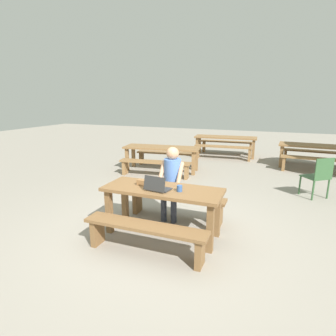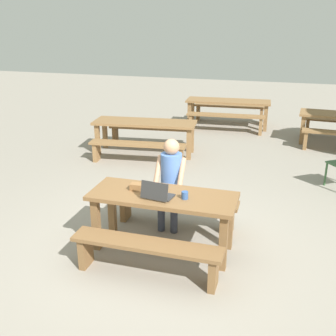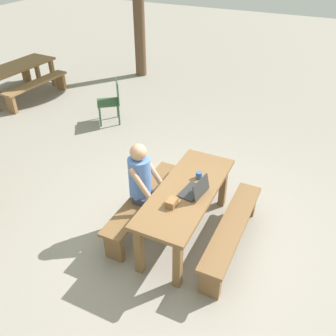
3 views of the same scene
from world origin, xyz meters
name	(u,v)px [view 1 (image 1 of 3)]	position (x,y,z in m)	size (l,w,h in m)	color
ground_plane	(163,234)	(0.00, 0.00, 0.00)	(30.00, 30.00, 0.00)	gray
picnic_table_front	(162,196)	(0.00, 0.00, 0.62)	(1.79, 0.68, 0.75)	brown
bench_near	(145,232)	(0.00, -0.62, 0.33)	(1.71, 0.30, 0.43)	brown
bench_far	(176,201)	(0.00, 0.62, 0.33)	(1.71, 0.30, 0.43)	brown
laptop	(157,187)	(-0.03, -0.12, 0.80)	(0.37, 0.30, 0.23)	#2D2D2D
small_pouch	(142,182)	(-0.35, 0.04, 0.79)	(0.15, 0.10, 0.08)	olive
coffee_mug	(180,188)	(0.29, -0.05, 0.79)	(0.08, 0.08, 0.09)	#335693
person_seated	(172,178)	(-0.07, 0.58, 0.73)	(0.40, 0.40, 1.26)	#333847
plastic_chair	(318,176)	(2.41, 2.67, 0.47)	(0.62, 0.62, 0.88)	#335933
picnic_table_mid	(162,150)	(-1.50, 3.58, 0.60)	(2.21, 0.92, 0.70)	olive
bench_mid_south	(155,165)	(-1.43, 2.93, 0.32)	(1.96, 0.51, 0.42)	olive
bench_mid_north	(168,155)	(-1.57, 4.23, 0.32)	(1.96, 0.51, 0.42)	olive
picnic_table_rear	(314,148)	(2.62, 5.45, 0.61)	(1.98, 0.84, 0.72)	olive
bench_rear_south	(314,162)	(2.58, 4.85, 0.33)	(1.76, 0.40, 0.44)	olive
bench_rear_north	(312,154)	(2.65, 6.06, 0.33)	(1.76, 0.40, 0.44)	olive
picnic_table_distant	(225,139)	(-0.15, 6.34, 0.61)	(2.21, 0.81, 0.72)	olive
bench_distant_south	(223,149)	(-0.12, 5.75, 0.36)	(1.97, 0.42, 0.47)	olive
bench_distant_north	(227,144)	(-0.19, 6.93, 0.36)	(1.97, 0.42, 0.47)	olive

